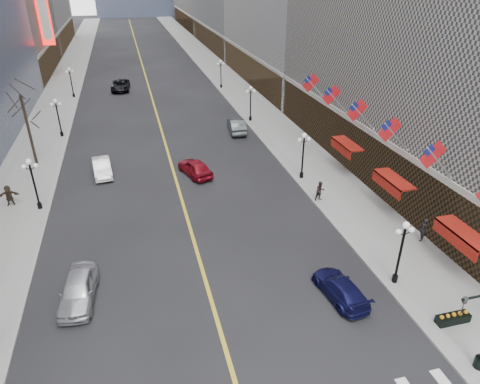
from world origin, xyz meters
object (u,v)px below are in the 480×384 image
streetlamp_east_2 (251,100)px  car_sb_far (237,125)px  streetlamp_east_3 (221,71)px  car_nb_far (120,85)px  streetlamp_west_1 (33,179)px  streetlamp_west_2 (58,114)px  streetlamp_east_1 (303,151)px  streetlamp_west_3 (71,79)px  car_nb_mid (102,168)px  car_sb_mid (195,168)px  car_nb_near (78,289)px  streetlamp_east_0 (402,246)px  car_sb_near (340,288)px  ped_ne_corner (423,230)px

streetlamp_east_2 → car_sb_far: (-2.80, -3.58, -2.05)m
streetlamp_east_3 → car_nb_far: (-16.41, 2.86, -2.06)m
car_sb_far → streetlamp_west_1: bearing=40.8°
streetlamp_west_2 → streetlamp_east_3: bearing=37.3°
streetlamp_east_1 → streetlamp_west_3: same height
streetlamp_west_2 → streetlamp_east_1: bearing=-37.3°
car_nb_mid → car_sb_mid: bearing=-21.1°
streetlamp_east_3 → car_nb_near: bearing=-112.0°
streetlamp_east_0 → streetlamp_west_3: size_ratio=1.00×
streetlamp_west_2 → streetlamp_east_0: bearing=-55.2°
streetlamp_east_3 → car_sb_mid: 34.07m
car_nb_far → car_sb_near: size_ratio=1.32×
streetlamp_east_1 → car_nb_near: bearing=-147.5°
car_nb_mid → streetlamp_east_3: bearing=52.4°
streetlamp_west_2 → car_sb_far: bearing=-9.8°
car_nb_far → car_sb_mid: bearing=-75.1°
streetlamp_east_0 → streetlamp_east_2: size_ratio=1.00×
car_nb_mid → car_nb_far: bearing=80.3°
streetlamp_west_1 → streetlamp_west_3: same height
streetlamp_east_0 → car_nb_far: streetlamp_east_0 is taller
streetlamp_west_2 → ped_ne_corner: (28.20, -30.32, -1.84)m
streetlamp_west_1 → streetlamp_west_2: size_ratio=1.00×
streetlamp_west_3 → car_sb_near: 55.86m
streetlamp_east_0 → streetlamp_west_2: bearing=124.8°
streetlamp_west_2 → car_sb_mid: size_ratio=0.95×
car_nb_far → streetlamp_east_2: bearing=-47.5°
streetlamp_east_3 → ped_ne_corner: streetlamp_east_3 is taller
streetlamp_east_1 → car_nb_mid: 19.64m
streetlamp_east_0 → ped_ne_corner: streetlamp_east_0 is taller
streetlamp_west_2 → car_sb_mid: (13.80, -14.56, -2.09)m
streetlamp_west_2 → ped_ne_corner: streetlamp_west_2 is taller
streetlamp_east_3 → streetlamp_west_2: (-23.60, -18.00, 0.00)m
streetlamp_west_3 → car_sb_mid: bearing=-67.0°
car_nb_mid → car_sb_far: (15.82, 8.57, 0.08)m
streetlamp_east_1 → car_sb_mid: bearing=160.7°
car_sb_mid → car_sb_far: 13.02m
streetlamp_east_0 → streetlamp_west_3: bearing=114.4°
streetlamp_east_0 → streetlamp_west_1: 28.51m
streetlamp_east_2 → streetlamp_east_3: 18.00m
car_sb_near → car_sb_mid: bearing=-80.1°
streetlamp_west_2 → car_nb_near: (3.99, -30.48, -2.06)m
streetlamp_east_0 → car_sb_near: size_ratio=0.98×
ped_ne_corner → car_nb_far: bearing=-108.2°
car_nb_far → car_sb_near: car_nb_far is taller
car_nb_near → car_sb_far: (16.81, 26.90, 0.01)m
streetlamp_west_1 → car_nb_far: 39.58m
streetlamp_east_1 → streetlamp_west_1: 23.60m
streetlamp_east_3 → car_nb_near: streetlamp_east_3 is taller
streetlamp_east_2 → streetlamp_west_2: size_ratio=1.00×
car_nb_far → streetlamp_east_0: bearing=-69.0°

